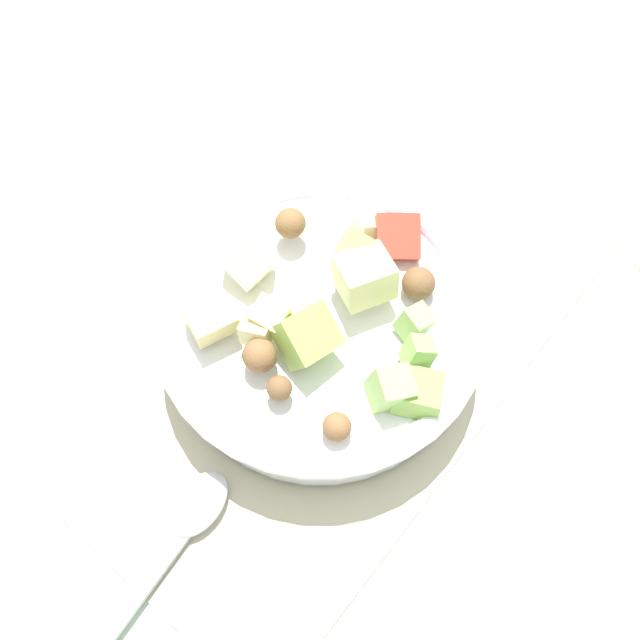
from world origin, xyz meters
name	(u,v)px	position (x,y,z in m)	size (l,w,h in m)	color
ground_plane	(324,331)	(0.00, 0.00, 0.00)	(2.40, 2.40, 0.00)	silver
placemat	(324,330)	(0.00, 0.00, 0.00)	(0.51, 0.31, 0.01)	#BCB299
salad_bowl	(321,324)	(0.01, 0.01, 0.04)	(0.27, 0.27, 0.11)	white
serving_spoon	(155,564)	(0.23, 0.03, 0.01)	(0.24, 0.05, 0.01)	#B7B7BC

